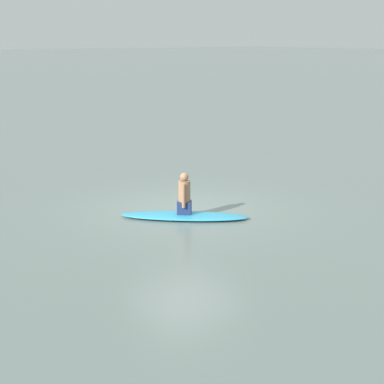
{
  "coord_description": "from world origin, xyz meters",
  "views": [
    {
      "loc": [
        -8.82,
        -11.08,
        4.03
      ],
      "look_at": [
        -0.26,
        -0.62,
        0.61
      ],
      "focal_mm": 57.11,
      "sensor_mm": 36.0,
      "label": 1
    }
  ],
  "objects": [
    {
      "name": "person_paddler",
      "position": [
        -0.43,
        -0.56,
        0.55
      ],
      "size": [
        0.41,
        0.4,
        0.96
      ],
      "rotation": [
        0.0,
        0.0,
        2.37
      ],
      "color": "navy",
      "rests_on": "surfboard"
    },
    {
      "name": "ground_plane",
      "position": [
        0.0,
        0.0,
        0.0
      ],
      "size": [
        400.0,
        400.0,
        0.0
      ],
      "primitive_type": "plane",
      "color": "slate"
    },
    {
      "name": "surfboard",
      "position": [
        -0.43,
        -0.56,
        0.06
      ],
      "size": [
        2.64,
        2.58,
        0.11
      ],
      "primitive_type": "ellipsoid",
      "rotation": [
        0.0,
        0.0,
        2.37
      ],
      "color": "#339EC6",
      "rests_on": "ground"
    }
  ]
}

